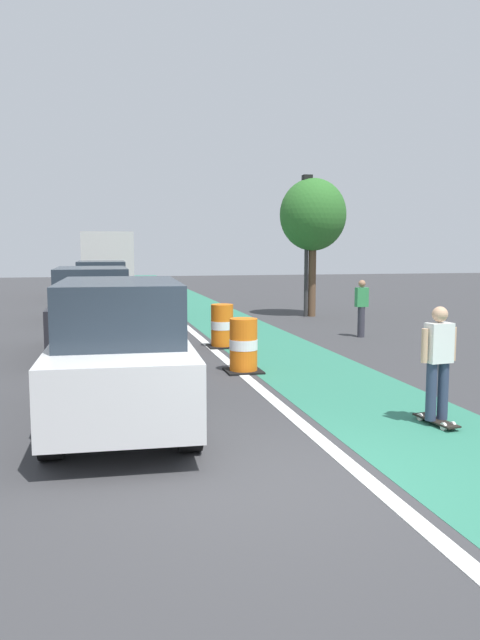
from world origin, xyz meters
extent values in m
plane|color=#38383A|center=(0.00, 0.00, 0.00)|extent=(100.00, 100.00, 0.00)
cube|color=#2D755B|center=(2.40, 12.00, 0.00)|extent=(2.50, 80.00, 0.01)
cube|color=silver|center=(0.90, 12.00, 0.01)|extent=(0.20, 80.00, 0.01)
cube|color=black|center=(2.75, 1.52, 0.07)|extent=(0.32, 0.82, 0.02)
cylinder|color=silver|center=(2.86, 1.27, 0.06)|extent=(0.05, 0.11, 0.11)
cylinder|color=silver|center=(2.70, 1.25, 0.06)|extent=(0.05, 0.11, 0.11)
cylinder|color=silver|center=(2.79, 1.79, 0.06)|extent=(0.05, 0.11, 0.11)
cylinder|color=silver|center=(2.64, 1.77, 0.06)|extent=(0.05, 0.11, 0.11)
cylinder|color=#2D3851|center=(2.85, 1.53, 0.49)|extent=(0.15, 0.15, 0.82)
cylinder|color=#2D3851|center=(2.65, 1.51, 0.49)|extent=(0.15, 0.15, 0.82)
cube|color=white|center=(2.75, 1.52, 1.18)|extent=(0.39, 0.26, 0.56)
cylinder|color=tan|center=(2.99, 1.55, 1.15)|extent=(0.09, 0.09, 0.48)
cylinder|color=tan|center=(2.51, 1.49, 1.15)|extent=(0.09, 0.09, 0.48)
sphere|color=tan|center=(2.75, 1.52, 1.58)|extent=(0.22, 0.22, 0.22)
cube|color=silver|center=(-1.58, 2.66, 0.79)|extent=(2.03, 4.67, 0.90)
cube|color=#232D38|center=(-1.58, 2.66, 1.64)|extent=(1.74, 2.92, 0.80)
cylinder|color=black|center=(-2.34, 4.12, 0.34)|extent=(0.31, 0.69, 0.68)
cylinder|color=black|center=(-0.70, 4.05, 0.34)|extent=(0.31, 0.69, 0.68)
cylinder|color=black|center=(-2.46, 1.27, 0.34)|extent=(0.31, 0.69, 0.68)
cylinder|color=black|center=(-0.83, 1.20, 0.34)|extent=(0.31, 0.69, 0.68)
cube|color=black|center=(-1.98, 8.90, 0.79)|extent=(1.90, 4.62, 0.90)
cube|color=#232D38|center=(-1.98, 8.90, 1.64)|extent=(1.66, 2.87, 0.80)
cylinder|color=black|center=(-2.78, 10.34, 0.34)|extent=(0.29, 0.68, 0.68)
cylinder|color=black|center=(-1.14, 10.31, 0.34)|extent=(0.29, 0.68, 0.68)
cylinder|color=black|center=(-2.82, 7.48, 0.34)|extent=(0.29, 0.68, 0.68)
cylinder|color=black|center=(-1.18, 7.46, 0.34)|extent=(0.29, 0.68, 0.68)
cube|color=black|center=(-1.67, 16.40, 0.79)|extent=(1.95, 4.64, 0.90)
cube|color=#232D38|center=(-1.67, 16.40, 1.64)|extent=(1.68, 2.89, 0.80)
cylinder|color=black|center=(-2.46, 17.84, 0.34)|extent=(0.30, 0.69, 0.68)
cylinder|color=black|center=(-0.82, 17.80, 0.34)|extent=(0.30, 0.69, 0.68)
cylinder|color=black|center=(-2.52, 14.99, 0.34)|extent=(0.30, 0.69, 0.68)
cylinder|color=black|center=(-0.88, 14.95, 0.34)|extent=(0.30, 0.69, 0.68)
cylinder|color=orange|center=(0.98, 5.85, 0.25)|extent=(0.56, 0.56, 0.42)
cylinder|color=white|center=(0.98, 5.85, 0.57)|extent=(0.57, 0.57, 0.21)
cylinder|color=orange|center=(0.98, 5.85, 0.88)|extent=(0.56, 0.56, 0.42)
cube|color=black|center=(0.98, 5.85, 0.02)|extent=(0.73, 0.73, 0.04)
cylinder|color=orange|center=(1.19, 9.04, 0.25)|extent=(0.56, 0.56, 0.42)
cylinder|color=white|center=(1.19, 9.04, 0.57)|extent=(0.57, 0.57, 0.21)
cylinder|color=orange|center=(1.19, 9.04, 0.88)|extent=(0.56, 0.56, 0.42)
cube|color=black|center=(1.19, 9.04, 0.02)|extent=(0.73, 0.73, 0.04)
cube|color=beige|center=(-1.32, 24.76, 1.98)|extent=(2.31, 5.60, 2.50)
cube|color=#B21E19|center=(-1.33, 28.61, 1.53)|extent=(2.20, 1.90, 2.10)
cylinder|color=black|center=(-2.36, 28.41, 0.48)|extent=(0.30, 0.96, 0.96)
cylinder|color=black|center=(-0.30, 28.41, 0.48)|extent=(0.30, 0.96, 0.96)
cylinder|color=black|center=(-2.35, 23.36, 0.48)|extent=(0.30, 0.96, 0.96)
cylinder|color=black|center=(-0.29, 23.36, 0.48)|extent=(0.30, 0.96, 0.96)
cylinder|color=#2D2D2D|center=(5.60, 15.34, 2.10)|extent=(0.14, 0.14, 4.20)
cube|color=black|center=(5.60, 15.34, 4.65)|extent=(0.32, 0.32, 0.90)
sphere|color=red|center=(5.77, 15.34, 4.91)|extent=(0.16, 0.16, 0.16)
sphere|color=green|center=(5.77, 15.34, 4.39)|extent=(0.16, 0.16, 0.16)
cylinder|color=#33333D|center=(5.36, 9.92, 0.43)|extent=(0.20, 0.20, 0.86)
cube|color=#338C4C|center=(5.36, 9.92, 1.13)|extent=(0.34, 0.20, 0.54)
sphere|color=#9E7051|center=(5.36, 9.92, 1.51)|extent=(0.20, 0.20, 0.20)
cylinder|color=brown|center=(5.84, 15.35, 1.30)|extent=(0.28, 0.28, 2.60)
ellipsoid|color=#2D6B28|center=(5.84, 15.35, 3.70)|extent=(2.40, 2.40, 2.60)
camera|label=1|loc=(-1.92, -6.21, 2.49)|focal=34.95mm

